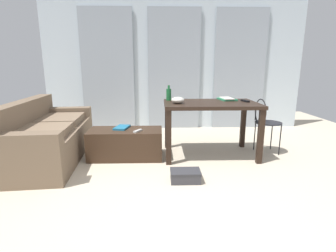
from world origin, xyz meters
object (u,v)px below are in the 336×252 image
at_px(couch, 46,137).
at_px(craft_table, 210,110).
at_px(wire_chair, 264,119).
at_px(tv_remote_on_table, 245,101).
at_px(book_stack, 227,99).
at_px(tv_remote_primary, 138,131).
at_px(magazine, 122,127).
at_px(shoebox, 185,176).
at_px(coffee_table, 126,144).
at_px(bottle_near, 169,94).
at_px(bowl, 178,100).

distance_m(couch, craft_table, 2.37).
relative_size(wire_chair, tv_remote_on_table, 4.47).
height_order(book_stack, tv_remote_on_table, book_stack).
distance_m(tv_remote_primary, magazine, 0.32).
bearing_deg(book_stack, craft_table, -140.94).
xyz_separation_m(tv_remote_primary, shoebox, (0.60, -0.71, -0.36)).
height_order(couch, tv_remote_primary, couch).
bearing_deg(wire_chair, book_stack, 163.31).
xyz_separation_m(coffee_table, tv_remote_primary, (0.19, -0.12, 0.22)).
xyz_separation_m(wire_chair, bottle_near, (-1.44, 0.16, 0.36)).
bearing_deg(tv_remote_on_table, bowl, 177.18).
relative_size(wire_chair, bowl, 4.62).
xyz_separation_m(craft_table, tv_remote_primary, (-1.04, -0.20, -0.26)).
height_order(wire_chair, magazine, wire_chair).
bearing_deg(craft_table, coffee_table, -176.34).
bearing_deg(bottle_near, wire_chair, -6.37).
height_order(bottle_near, shoebox, bottle_near).
height_order(craft_table, tv_remote_on_table, tv_remote_on_table).
bearing_deg(book_stack, couch, -172.35).
bearing_deg(wire_chair, tv_remote_primary, -171.60).
xyz_separation_m(coffee_table, shoebox, (0.79, -0.83, -0.14)).
xyz_separation_m(couch, craft_table, (2.34, 0.11, 0.36)).
bearing_deg(book_stack, tv_remote_on_table, -41.30).
height_order(couch, coffee_table, couch).
height_order(couch, wire_chair, couch).
relative_size(bottle_near, book_stack, 0.68).
xyz_separation_m(bowl, tv_remote_primary, (-0.56, -0.10, -0.41)).
xyz_separation_m(craft_table, wire_chair, (0.84, 0.08, -0.16)).
distance_m(craft_table, wire_chair, 0.86).
height_order(tv_remote_on_table, shoebox, tv_remote_on_table).
bearing_deg(shoebox, bowl, 92.76).
xyz_separation_m(bottle_near, book_stack, (0.90, 0.00, -0.08)).
relative_size(coffee_table, craft_table, 0.78).
height_order(couch, bottle_near, bottle_near).
bearing_deg(tv_remote_on_table, magazine, 170.21).
height_order(magazine, shoebox, magazine).
xyz_separation_m(wire_chair, bowl, (-1.32, -0.18, 0.31)).
bearing_deg(bottle_near, tv_remote_primary, -135.34).
relative_size(couch, wire_chair, 2.43).
height_order(tv_remote_primary, shoebox, tv_remote_primary).
xyz_separation_m(coffee_table, craft_table, (1.23, 0.08, 0.48)).
relative_size(wire_chair, tv_remote_primary, 4.90).
bearing_deg(tv_remote_on_table, bottle_near, 159.14).
xyz_separation_m(book_stack, shoebox, (-0.74, -1.15, -0.75)).
bearing_deg(bottle_near, craft_table, -21.82).
bearing_deg(bottle_near, shoebox, -82.39).
distance_m(wire_chair, book_stack, 0.63).
height_order(bottle_near, tv_remote_primary, bottle_near).
bearing_deg(bowl, tv_remote_primary, -169.69).
height_order(tv_remote_on_table, tv_remote_primary, tv_remote_on_table).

